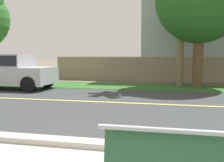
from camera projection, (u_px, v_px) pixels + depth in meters
The scene contains 7 objects.
ground_plane at pixel (145, 97), 9.82m from camera, with size 140.00×140.00×0.00m, color #665B4C.
curb_edge at pixel (108, 145), 4.33m from camera, with size 44.00×0.30×0.11m, color #ADA89E.
street_asphalt at pixel (140, 104), 8.36m from camera, with size 52.00×8.00×0.01m, color #383A3D.
road_centre_line at pixel (140, 103), 8.36m from camera, with size 48.00×0.14×0.01m, color #E0CC4C.
far_verge_grass at pixel (152, 87), 12.79m from camera, with size 48.00×2.80×0.02m, color #2D6026.
car_silver_near at pixel (5, 70), 12.02m from camera, with size 4.30×1.86×1.54m.
garden_wall at pixel (165, 69), 15.52m from camera, with size 13.00×0.36×1.40m, color gray.
Camera 1 is at (1.02, -1.74, 1.49)m, focal length 43.64 mm.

